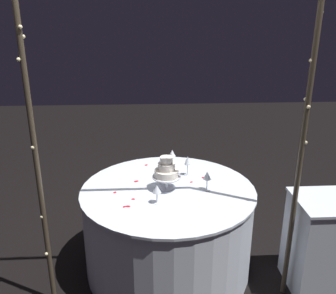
% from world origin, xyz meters
% --- Properties ---
extents(ground_plane, '(12.00, 12.00, 0.00)m').
position_xyz_m(ground_plane, '(0.00, 0.00, 0.00)').
color(ground_plane, black).
extents(decorative_arch, '(1.79, 0.06, 2.50)m').
position_xyz_m(decorative_arch, '(-0.00, 0.36, 1.57)').
color(decorative_arch, '#473D2D').
rests_on(decorative_arch, ground).
extents(main_table, '(1.37, 1.37, 0.72)m').
position_xyz_m(main_table, '(0.00, 0.00, 0.36)').
color(main_table, silver).
rests_on(main_table, ground).
extents(side_table, '(0.46, 0.46, 0.75)m').
position_xyz_m(side_table, '(-1.14, 0.30, 0.38)').
color(side_table, silver).
rests_on(side_table, ground).
extents(tiered_cake, '(0.22, 0.22, 0.27)m').
position_xyz_m(tiered_cake, '(0.01, 0.00, 0.88)').
color(tiered_cake, silver).
rests_on(tiered_cake, main_table).
extents(wine_glass_0, '(0.06, 0.06, 0.16)m').
position_xyz_m(wine_glass_0, '(-0.30, 0.04, 0.84)').
color(wine_glass_0, silver).
rests_on(wine_glass_0, main_table).
extents(wine_glass_1, '(0.06, 0.06, 0.14)m').
position_xyz_m(wine_glass_1, '(0.09, 0.22, 0.83)').
color(wine_glass_1, silver).
rests_on(wine_glass_1, main_table).
extents(wine_glass_2, '(0.06, 0.06, 0.16)m').
position_xyz_m(wine_glass_2, '(-0.06, -0.45, 0.84)').
color(wine_glass_2, silver).
rests_on(wine_glass_2, main_table).
extents(wine_glass_3, '(0.06, 0.06, 0.17)m').
position_xyz_m(wine_glass_3, '(-0.18, -0.25, 0.85)').
color(wine_glass_3, silver).
rests_on(wine_glass_3, main_table).
extents(rose_petal_0, '(0.04, 0.03, 0.00)m').
position_xyz_m(rose_petal_0, '(0.30, 0.27, 0.73)').
color(rose_petal_0, red).
rests_on(rose_petal_0, main_table).
extents(rose_petal_1, '(0.05, 0.04, 0.00)m').
position_xyz_m(rose_petal_1, '(0.25, -0.15, 0.73)').
color(rose_petal_1, red).
rests_on(rose_petal_1, main_table).
extents(rose_petal_2, '(0.03, 0.03, 0.00)m').
position_xyz_m(rose_petal_2, '(0.02, -0.30, 0.73)').
color(rose_petal_2, red).
rests_on(rose_petal_2, main_table).
extents(rose_petal_3, '(0.03, 0.03, 0.00)m').
position_xyz_m(rose_petal_3, '(-0.20, -0.11, 0.73)').
color(rose_petal_3, red).
rests_on(rose_petal_3, main_table).
extents(rose_petal_4, '(0.05, 0.04, 0.00)m').
position_xyz_m(rose_petal_4, '(-0.01, -0.18, 0.73)').
color(rose_petal_4, red).
rests_on(rose_petal_4, main_table).
extents(rose_petal_5, '(0.03, 0.03, 0.00)m').
position_xyz_m(rose_petal_5, '(0.33, 0.27, 0.73)').
color(rose_petal_5, red).
rests_on(rose_petal_5, main_table).
extents(rose_petal_6, '(0.03, 0.04, 0.00)m').
position_xyz_m(rose_petal_6, '(-0.05, -0.19, 0.73)').
color(rose_petal_6, red).
rests_on(rose_petal_6, main_table).
extents(rose_petal_7, '(0.04, 0.03, 0.00)m').
position_xyz_m(rose_petal_7, '(0.17, -0.49, 0.73)').
color(rose_petal_7, red).
rests_on(rose_petal_7, main_table).
extents(rose_petal_8, '(0.03, 0.03, 0.00)m').
position_xyz_m(rose_petal_8, '(0.27, 0.16, 0.73)').
color(rose_petal_8, red).
rests_on(rose_petal_8, main_table).
extents(rose_petal_9, '(0.04, 0.03, 0.00)m').
position_xyz_m(rose_petal_9, '(-0.31, -0.19, 0.73)').
color(rose_petal_9, red).
rests_on(rose_petal_9, main_table).
extents(rose_petal_10, '(0.03, 0.04, 0.00)m').
position_xyz_m(rose_petal_10, '(0.41, 0.05, 0.73)').
color(rose_petal_10, red).
rests_on(rose_petal_10, main_table).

